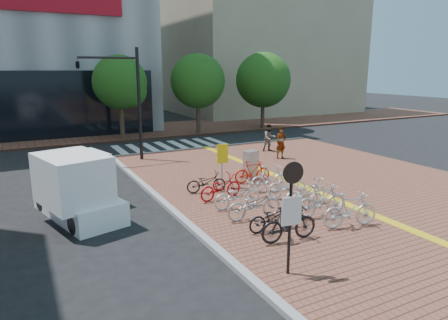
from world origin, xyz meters
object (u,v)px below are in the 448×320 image
bike_0 (289,223)px  bike_1 (273,217)px  bike_6 (350,210)px  bike_9 (287,185)px  bike_11 (252,172)px  bike_4 (221,187)px  bike_10 (270,178)px  pedestrian_b (269,138)px  notice_sign (291,205)px  yellow_sign (222,158)px  bike_2 (254,204)px  pedestrian_a (281,143)px  bike_8 (305,192)px  box_truck (78,186)px  bike_3 (237,195)px  traffic_light_pole (112,84)px  utility_box (251,165)px  bike_5 (206,182)px  bike_7 (322,201)px

bike_0 → bike_1: bearing=3.8°
bike_6 → bike_9: (0.03, 3.39, -0.07)m
bike_0 → bike_11: (2.28, 5.79, -0.05)m
bike_4 → bike_10: size_ratio=1.02×
bike_0 → pedestrian_b: (6.88, 11.30, 0.28)m
bike_10 → notice_sign: bearing=152.6°
pedestrian_b → yellow_sign: yellow_sign is taller
bike_4 → pedestrian_b: 9.76m
bike_1 → yellow_sign: size_ratio=0.90×
bike_2 → bike_4: 2.40m
bike_4 → pedestrian_a: pedestrian_a is taller
bike_11 → notice_sign: (-3.46, -7.38, 1.31)m
bike_8 → box_truck: 8.17m
bike_3 → pedestrian_b: bearing=-38.1°
yellow_sign → traffic_light_pole: size_ratio=0.31×
bike_3 → notice_sign: bearing=167.7°
bike_4 → yellow_sign: yellow_sign is taller
bike_3 → bike_8: bearing=-109.8°
bike_2 → utility_box: bearing=-26.0°
bike_0 → utility_box: (2.55, 6.37, 0.11)m
bike_9 → bike_10: size_ratio=0.95×
bike_3 → traffic_light_pole: 10.47m
bike_11 → bike_8: bearing=-169.1°
notice_sign → box_truck: bearing=119.6°
yellow_sign → utility_box: bearing=18.8°
bike_0 → pedestrian_a: (6.31, 9.28, 0.36)m
bike_0 → pedestrian_a: 11.23m
bike_3 → pedestrian_a: size_ratio=1.01×
bike_3 → bike_11: size_ratio=1.10×
bike_2 → bike_11: size_ratio=1.19×
pedestrian_b → pedestrian_a: bearing=-99.1°
bike_5 → bike_10: bearing=-102.8°
bike_8 → bike_9: bearing=-3.0°
bike_5 → notice_sign: notice_sign is taller
bike_0 → bike_6: size_ratio=0.94×
bike_0 → bike_7: (2.18, 1.09, 0.03)m
utility_box → box_truck: bearing=-172.5°
bike_9 → pedestrian_b: size_ratio=1.03×
bike_8 → traffic_light_pole: size_ratio=0.33×
notice_sign → bike_8: bearing=46.9°
bike_7 → bike_11: (0.11, 4.69, -0.08)m
box_truck → bike_1: bearing=-41.2°
yellow_sign → box_truck: size_ratio=0.42×
bike_5 → pedestrian_a: size_ratio=0.90×
bike_1 → bike_9: size_ratio=0.98×
bike_3 → notice_sign: notice_sign is taller
bike_11 → utility_box: utility_box is taller
notice_sign → traffic_light_pole: size_ratio=0.47×
bike_5 → bike_2: bearing=-166.7°
bike_6 → pedestrian_b: size_ratio=1.17×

